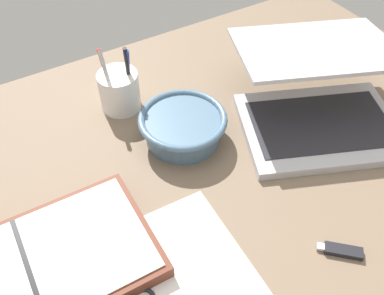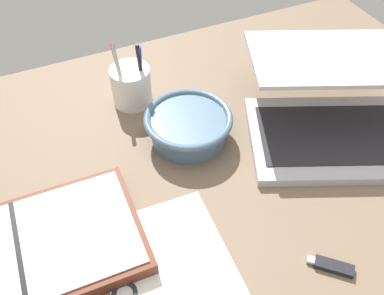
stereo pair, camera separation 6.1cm
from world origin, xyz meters
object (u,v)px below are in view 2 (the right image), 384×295
(bowl, at_px, (188,126))
(pen_cup, at_px, (131,85))
(laptop, at_px, (330,110))
(planner, at_px, (21,255))

(bowl, relative_size, pen_cup, 1.10)
(laptop, bearing_deg, planner, -152.30)
(laptop, distance_m, pen_cup, 0.41)
(planner, bearing_deg, pen_cup, 47.50)
(bowl, bearing_deg, pen_cup, 113.34)
(bowl, distance_m, pen_cup, 0.17)
(planner, bearing_deg, laptop, 6.05)
(laptop, xyz_separation_m, bowl, (-0.27, 0.09, -0.02))
(laptop, height_order, bowl, laptop)
(planner, bearing_deg, bowl, 23.59)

